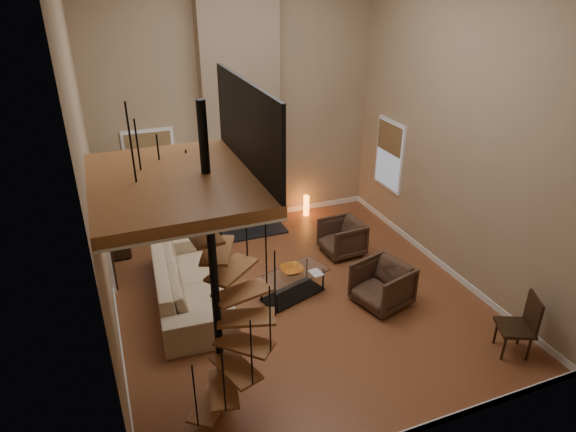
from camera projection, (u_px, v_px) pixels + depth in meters
name	position (u px, v px, depth m)	size (l,w,h in m)	color
ground	(296.00, 297.00, 8.86)	(6.00, 6.50, 0.01)	#985631
back_wall	(238.00, 101.00, 10.36)	(6.00, 0.02, 5.50)	tan
front_wall	(423.00, 245.00, 4.93)	(6.00, 0.02, 5.50)	tan
left_wall	(89.00, 173.00, 6.66)	(0.02, 6.50, 5.50)	tan
right_wall	(459.00, 127.00, 8.63)	(0.02, 6.50, 5.50)	tan
baseboard_back	(243.00, 218.00, 11.54)	(6.00, 0.02, 0.12)	white
baseboard_left	(120.00, 334.00, 7.85)	(0.02, 6.50, 0.12)	white
baseboard_right	(438.00, 261.00, 9.81)	(0.02, 6.50, 0.12)	white
chimney_breast	(240.00, 103.00, 10.20)	(1.60, 0.38, 5.50)	#8A725A
hearth	(252.00, 232.00, 10.99)	(1.50, 0.60, 0.04)	black
firebox	(247.00, 205.00, 11.00)	(0.95, 0.02, 0.72)	black
mantel	(247.00, 181.00, 10.67)	(1.70, 0.18, 0.06)	white
mirror_frame	(245.00, 144.00, 10.37)	(0.94, 0.94, 0.10)	black
mirror_disc	(245.00, 144.00, 10.38)	(0.80, 0.80, 0.01)	white
vase_left	(221.00, 177.00, 10.46)	(0.24, 0.24, 0.25)	black
vase_right	(273.00, 171.00, 10.84)	(0.20, 0.20, 0.21)	#195558
window_back	(151.00, 164.00, 10.21)	(1.02, 0.06, 1.52)	white
window_right	(389.00, 154.00, 10.78)	(0.06, 1.02, 1.52)	white
entry_door	(105.00, 228.00, 8.93)	(0.10, 1.05, 2.16)	white
loft	(183.00, 176.00, 5.26)	(1.70, 2.20, 1.09)	#945C30
spiral_stair	(216.00, 286.00, 5.99)	(1.47, 1.47, 4.06)	black
hutch	(114.00, 210.00, 9.85)	(0.38, 0.81, 1.81)	black
sofa	(188.00, 280.00, 8.60)	(2.89, 1.13, 0.84)	tan
armchair_near	(345.00, 237.00, 10.09)	(0.76, 0.79, 0.72)	#462E20
armchair_far	(385.00, 283.00, 8.59)	(0.83, 0.85, 0.78)	#462E20
coffee_table	(293.00, 282.00, 8.76)	(1.34, 0.95, 0.45)	silver
bowl	(292.00, 270.00, 8.71)	(0.40, 0.40, 0.10)	orange
book	(315.00, 273.00, 8.67)	(0.19, 0.26, 0.03)	gray
floor_lamp	(204.00, 191.00, 9.51)	(0.40, 0.40, 1.71)	black
accent_lamp	(306.00, 205.00, 11.69)	(0.13, 0.13, 0.48)	orange
side_chair	(522.00, 323.00, 7.34)	(0.64, 0.64, 1.01)	black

